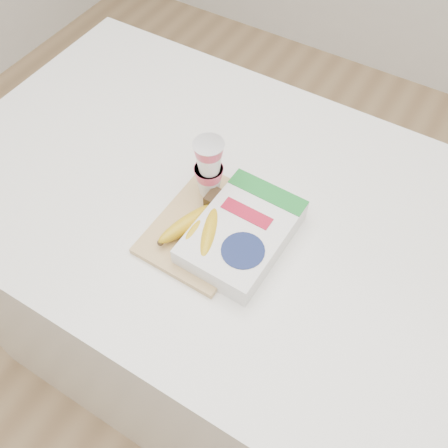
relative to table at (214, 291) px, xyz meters
name	(u,v)px	position (x,y,z in m)	size (l,w,h in m)	color
room	(205,58)	(0.00, 0.00, 0.86)	(4.00, 4.00, 4.00)	tan
table	(214,291)	(0.00, 0.00, 0.00)	(1.32, 0.88, 0.99)	white
cutting_board	(207,227)	(0.05, -0.09, 0.50)	(0.21, 0.28, 0.01)	tan
bananas	(201,224)	(0.05, -0.11, 0.53)	(0.14, 0.19, 0.06)	#382816
yogurt_stack	(209,167)	(0.01, -0.01, 0.59)	(0.07, 0.07, 0.16)	white
cereal_box	(242,233)	(0.13, -0.08, 0.52)	(0.19, 0.27, 0.06)	white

